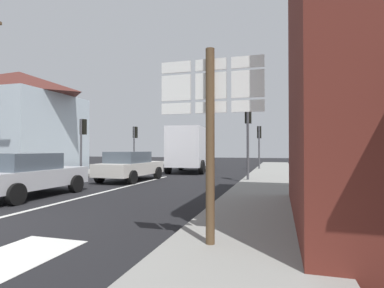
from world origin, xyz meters
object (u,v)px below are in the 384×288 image
object	(u,v)px
delivery_truck	(190,148)
traffic_light_near_left	(83,134)
sedan_far	(130,166)
route_sign_post	(210,125)
traffic_light_far_left	(135,138)
traffic_light_near_right	(248,125)
sedan_near	(27,174)
traffic_light_far_right	(259,138)

from	to	relation	value
delivery_truck	traffic_light_near_left	size ratio (longest dim) A/B	1.53
sedan_far	traffic_light_near_left	bearing A→B (deg)	157.99
route_sign_post	traffic_light_far_left	xyz separation A→B (m)	(-10.11, 17.56, 0.50)
traffic_light_far_left	traffic_light_near_right	world-z (taller)	traffic_light_near_right
sedan_far	sedan_near	bearing A→B (deg)	-99.04
sedan_far	traffic_light_far_right	xyz separation A→B (m)	(5.78, 9.31, 1.68)
sedan_near	traffic_light_near_right	world-z (taller)	traffic_light_near_right
route_sign_post	traffic_light_far_left	size ratio (longest dim) A/B	0.95
sedan_near	route_sign_post	bearing A→B (deg)	-26.96
sedan_near	traffic_light_near_right	size ratio (longest dim) A/B	1.12
delivery_truck	traffic_light_near_left	world-z (taller)	traffic_light_near_left
delivery_truck	route_sign_post	bearing A→B (deg)	-72.39
sedan_far	traffic_light_near_right	xyz separation A→B (m)	(5.78, 1.03, 2.02)
route_sign_post	traffic_light_near_left	world-z (taller)	traffic_light_near_left
traffic_light_far_right	traffic_light_near_left	bearing A→B (deg)	-141.40
sedan_near	traffic_light_far_left	bearing A→B (deg)	102.17
traffic_light_far_right	traffic_light_near_right	distance (m)	8.28
delivery_truck	route_sign_post	world-z (taller)	route_sign_post
sedan_near	traffic_light_near_left	distance (m)	7.99
delivery_truck	traffic_light_far_left	size ratio (longest dim) A/B	1.52
sedan_near	traffic_light_far_right	size ratio (longest dim) A/B	1.28
sedan_far	route_sign_post	bearing A→B (deg)	-56.08
sedan_near	sedan_far	bearing A→B (deg)	80.96
sedan_far	traffic_light_near_right	size ratio (longest dim) A/B	1.14
sedan_far	route_sign_post	xyz separation A→B (m)	(6.21, -9.23, 1.24)
traffic_light_near_right	sedan_near	bearing A→B (deg)	-135.10
traffic_light_near_left	sedan_far	bearing A→B (deg)	-22.01
traffic_light_far_right	traffic_light_near_right	world-z (taller)	traffic_light_near_right
delivery_truck	traffic_light_far_right	bearing A→B (deg)	35.01
delivery_truck	traffic_light_near_left	distance (m)	7.01
route_sign_post	sedan_near	bearing A→B (deg)	153.04
sedan_near	route_sign_post	size ratio (longest dim) A/B	1.31
delivery_truck	sedan_far	bearing A→B (deg)	-102.04
sedan_near	sedan_far	distance (m)	5.69
traffic_light_near_left	traffic_light_far_right	distance (m)	12.39
traffic_light_near_left	sedan_near	bearing A→B (deg)	-67.31
sedan_far	traffic_light_far_left	distance (m)	9.36
traffic_light_far_left	traffic_light_near_right	bearing A→B (deg)	-37.01
sedan_far	traffic_light_near_right	bearing A→B (deg)	10.12
traffic_light_far_left	traffic_light_far_right	world-z (taller)	traffic_light_far_left
traffic_light_near_left	traffic_light_far_left	distance (m)	6.75
traffic_light_far_left	route_sign_post	bearing A→B (deg)	-60.07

